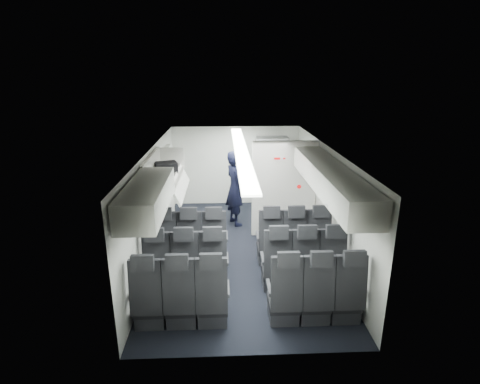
{
  "coord_description": "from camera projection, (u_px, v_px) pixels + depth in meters",
  "views": [
    {
      "loc": [
        -0.33,
        -6.98,
        3.51
      ],
      "look_at": [
        0.0,
        0.4,
        1.15
      ],
      "focal_mm": 28.0,
      "sensor_mm": 36.0,
      "label": 1
    }
  ],
  "objects": [
    {
      "name": "seat_row_front",
      "position": [
        242.0,
        244.0,
        7.09
      ],
      "size": [
        3.33,
        0.56,
        1.24
      ],
      "color": "black",
      "rests_on": "cabin_shell"
    },
    {
      "name": "overhead_bin_right_rear",
      "position": [
        346.0,
        194.0,
        5.32
      ],
      "size": [
        0.53,
        1.8,
        0.4
      ],
      "color": "silver",
      "rests_on": "cabin_shell"
    },
    {
      "name": "boarding_door",
      "position": [
        169.0,
        186.0,
        8.84
      ],
      "size": [
        0.12,
        1.27,
        1.86
      ],
      "color": "silver",
      "rests_on": "cabin_shell"
    },
    {
      "name": "seat_row_rear",
      "position": [
        249.0,
        299.0,
        5.38
      ],
      "size": [
        3.33,
        0.56,
        1.24
      ],
      "color": "black",
      "rests_on": "cabin_shell"
    },
    {
      "name": "overhead_bin_left_rear",
      "position": [
        147.0,
        197.0,
        5.2
      ],
      "size": [
        0.53,
        1.8,
        0.4
      ],
      "color": "silver",
      "rests_on": "cabin_shell"
    },
    {
      "name": "seat_row_mid",
      "position": [
        245.0,
        268.0,
        6.24
      ],
      "size": [
        3.33,
        0.56,
        1.24
      ],
      "color": "black",
      "rests_on": "cabin_shell"
    },
    {
      "name": "bulkhead_partition",
      "position": [
        284.0,
        189.0,
        8.2
      ],
      "size": [
        1.4,
        0.15,
        2.13
      ],
      "color": "silver",
      "rests_on": "cabin_shell"
    },
    {
      "name": "carry_on_bag",
      "position": [
        166.0,
        168.0,
        7.08
      ],
      "size": [
        0.47,
        0.4,
        0.24
      ],
      "primitive_type": "cube",
      "rotation": [
        0.0,
        0.0,
        0.34
      ],
      "color": "black",
      "rests_on": "overhead_bin_left_front_open"
    },
    {
      "name": "overhead_bin_right_front",
      "position": [
        316.0,
        165.0,
        6.98
      ],
      "size": [
        0.53,
        1.7,
        0.4
      ],
      "color": "silver",
      "rests_on": "cabin_shell"
    },
    {
      "name": "flight_attendant",
      "position": [
        235.0,
        188.0,
        8.86
      ],
      "size": [
        0.65,
        0.77,
        1.8
      ],
      "primitive_type": "imported",
      "rotation": [
        0.0,
        0.0,
        1.97
      ],
      "color": "black",
      "rests_on": "ground"
    },
    {
      "name": "papers",
      "position": [
        243.0,
        184.0,
        8.79
      ],
      "size": [
        0.18,
        0.08,
        0.13
      ],
      "primitive_type": "cube",
      "rotation": [
        0.0,
        0.0,
        0.37
      ],
      "color": "white",
      "rests_on": "flight_attendant"
    },
    {
      "name": "overhead_bin_left_front_open",
      "position": [
        164.0,
        174.0,
        6.9
      ],
      "size": [
        0.64,
        1.7,
        0.72
      ],
      "color": "#9E9E93",
      "rests_on": "cabin_shell"
    },
    {
      "name": "cabin_shell",
      "position": [
        241.0,
        199.0,
        7.38
      ],
      "size": [
        3.41,
        6.01,
        2.16
      ],
      "color": "black",
      "rests_on": "ground"
    },
    {
      "name": "galley_unit",
      "position": [
        271.0,
        172.0,
        10.06
      ],
      "size": [
        0.85,
        0.52,
        1.9
      ],
      "color": "#939399",
      "rests_on": "cabin_shell"
    }
  ]
}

